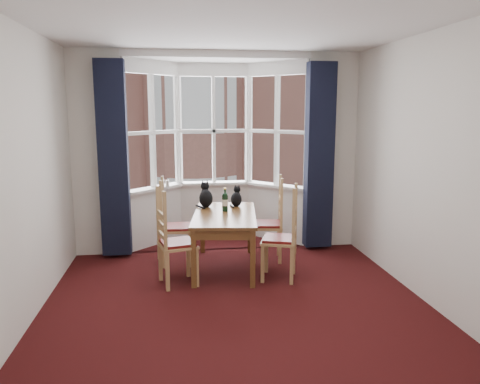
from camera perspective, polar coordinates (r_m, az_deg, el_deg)
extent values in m
plane|color=black|center=(4.81, -0.05, -14.72)|extent=(4.50, 4.50, 0.00)
plane|color=white|center=(4.43, -0.05, 20.29)|extent=(4.50, 4.50, 0.00)
plane|color=silver|center=(4.59, -25.66, 1.36)|extent=(0.00, 4.50, 4.50)
plane|color=silver|center=(5.07, 22.97, 2.31)|extent=(0.00, 4.50, 4.50)
plane|color=silver|center=(2.24, 7.77, -6.08)|extent=(4.00, 0.00, 4.00)
cube|color=silver|center=(6.68, -16.96, 4.39)|extent=(0.70, 0.12, 2.80)
cube|color=silver|center=(6.97, 11.01, 4.86)|extent=(0.70, 0.12, 2.80)
cube|color=black|center=(6.48, -15.17, 3.86)|extent=(0.38, 0.22, 2.60)
cube|color=black|center=(6.73, 9.63, 4.30)|extent=(0.38, 0.22, 2.60)
cube|color=brown|center=(5.90, -1.88, -2.82)|extent=(0.95, 1.52, 0.04)
cube|color=brown|center=(5.37, -5.66, -8.14)|extent=(0.07, 0.07, 0.68)
cube|color=brown|center=(6.65, -4.58, -4.53)|extent=(0.07, 0.07, 0.68)
cube|color=brown|center=(5.35, 1.55, -8.17)|extent=(0.07, 0.07, 0.68)
cube|color=brown|center=(6.63, 1.20, -4.54)|extent=(0.07, 0.07, 0.68)
cube|color=tan|center=(5.47, -7.60, -6.29)|extent=(0.49, 0.51, 0.06)
cube|color=#5A110F|center=(5.47, -7.60, -6.14)|extent=(0.44, 0.46, 0.03)
cube|color=tan|center=(6.19, -7.74, -4.35)|extent=(0.41, 0.43, 0.06)
cube|color=#5A110F|center=(6.19, -7.75, -4.21)|extent=(0.37, 0.39, 0.03)
cube|color=tan|center=(5.61, 4.77, -5.81)|extent=(0.51, 0.52, 0.06)
cube|color=#5A110F|center=(5.61, 4.77, -5.66)|extent=(0.46, 0.47, 0.03)
cube|color=tan|center=(6.30, 3.29, -4.02)|extent=(0.46, 0.48, 0.06)
cube|color=#5A110F|center=(6.29, 3.29, -3.89)|extent=(0.42, 0.43, 0.03)
ellipsoid|color=black|center=(6.28, -4.18, -0.80)|extent=(0.20, 0.25, 0.24)
sphere|color=black|center=(6.33, -4.30, 0.71)|extent=(0.12, 0.12, 0.11)
cone|color=black|center=(6.32, -4.59, 1.20)|extent=(0.04, 0.04, 0.05)
cone|color=black|center=(6.33, -4.02, 1.22)|extent=(0.04, 0.04, 0.05)
ellipsoid|color=black|center=(6.30, -0.46, -0.93)|extent=(0.20, 0.23, 0.20)
sphere|color=black|center=(6.34, -0.36, 0.30)|extent=(0.12, 0.12, 0.09)
cone|color=black|center=(6.34, -0.59, 0.72)|extent=(0.04, 0.04, 0.04)
cone|color=black|center=(6.33, -0.13, 0.70)|extent=(0.04, 0.04, 0.04)
cylinder|color=black|center=(6.01, -1.84, -1.33)|extent=(0.08, 0.08, 0.22)
sphere|color=black|center=(5.99, -1.84, -0.37)|extent=(0.07, 0.07, 0.07)
cylinder|color=black|center=(5.98, -1.84, 0.02)|extent=(0.03, 0.03, 0.09)
cylinder|color=gold|center=(5.97, -1.85, 0.41)|extent=(0.03, 0.03, 0.02)
cylinder|color=silver|center=(6.01, -1.84, -1.28)|extent=(0.08, 0.08, 0.08)
cylinder|color=white|center=(7.01, -9.43, 1.01)|extent=(0.06, 0.06, 0.11)
cylinder|color=white|center=(7.04, -8.86, 1.03)|extent=(0.06, 0.06, 0.10)
plane|color=#333335|center=(37.44, -6.71, -2.26)|extent=(80.00, 80.00, 0.00)
cube|color=#92594B|center=(18.61, -6.01, 6.98)|extent=(18.00, 6.00, 14.00)
cylinder|color=#92594B|center=(15.61, -5.65, 6.38)|extent=(3.20, 3.20, 14.00)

